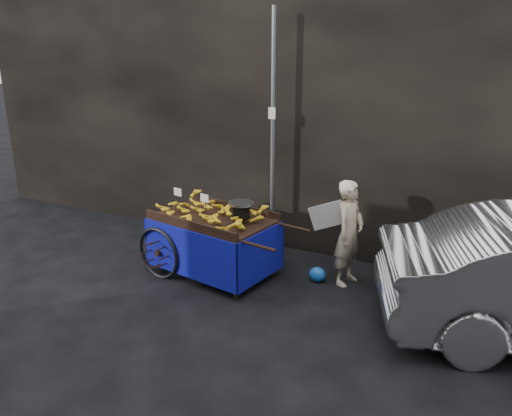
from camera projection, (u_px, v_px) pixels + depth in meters
The scene contains 6 objects.
ground at pixel (219, 278), 7.72m from camera, with size 80.00×80.00×0.00m, color black.
building_wall at pixel (309, 99), 8.98m from camera, with size 13.50×2.00×5.00m.
street_pole at pixel (273, 137), 8.07m from camera, with size 0.12×0.10×4.00m.
banana_cart at pixel (211, 223), 7.66m from camera, with size 2.61×1.50×1.34m.
vendor at pixel (349, 233), 7.33m from camera, with size 0.82×0.65×1.60m.
plastic_bag at pixel (317, 274), 7.56m from camera, with size 0.26×0.21×0.23m, color blue.
Camera 1 is at (3.69, -5.98, 3.42)m, focal length 35.00 mm.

